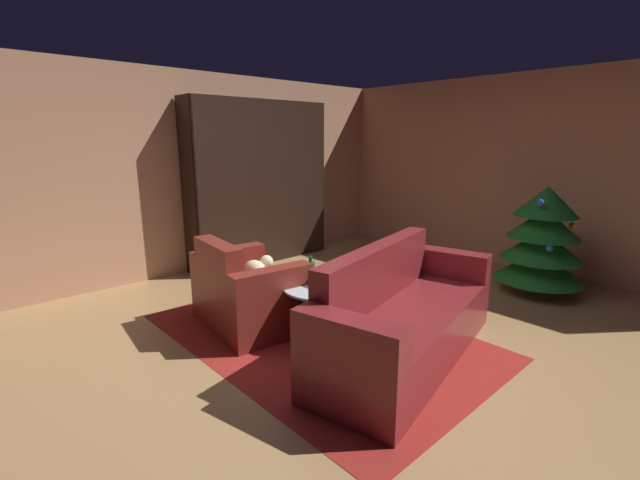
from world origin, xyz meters
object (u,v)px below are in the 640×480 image
object	(u,v)px
armchair_red	(247,294)
decorated_tree	(542,240)
book_stack_on_table	(325,280)
bookshelf_unit	(267,185)
couch_red	(404,320)
coffee_table	(323,291)
bottle_on_table	(311,270)

from	to	relation	value
armchair_red	decorated_tree	xyz separation A→B (m)	(1.49, 2.94, 0.30)
armchair_red	book_stack_on_table	size ratio (longest dim) A/B	5.10
bookshelf_unit	book_stack_on_table	size ratio (longest dim) A/B	10.17
bookshelf_unit	decorated_tree	bearing A→B (deg)	24.05
book_stack_on_table	couch_red	bearing A→B (deg)	21.15
book_stack_on_table	armchair_red	bearing A→B (deg)	-153.24
bookshelf_unit	coffee_table	xyz separation A→B (m)	(2.38, -1.16, -0.65)
armchair_red	couch_red	xyz separation A→B (m)	(1.34, 0.60, -0.00)
coffee_table	book_stack_on_table	bearing A→B (deg)	-5.85
armchair_red	coffee_table	world-z (taller)	armchair_red
couch_red	bottle_on_table	world-z (taller)	couch_red
armchair_red	bottle_on_table	distance (m)	0.66
decorated_tree	bookshelf_unit	bearing A→B (deg)	-155.95
coffee_table	decorated_tree	world-z (taller)	decorated_tree
armchair_red	coffee_table	xyz separation A→B (m)	(0.66, 0.35, 0.12)
armchair_red	bottle_on_table	bearing A→B (deg)	38.63
couch_red	coffee_table	xyz separation A→B (m)	(-0.68, -0.25, 0.12)
bookshelf_unit	couch_red	distance (m)	3.29
couch_red	decorated_tree	distance (m)	2.37
book_stack_on_table	decorated_tree	size ratio (longest dim) A/B	0.18
coffee_table	couch_red	bearing A→B (deg)	20.20
bookshelf_unit	couch_red	world-z (taller)	bookshelf_unit
bookshelf_unit	armchair_red	world-z (taller)	bookshelf_unit
bookshelf_unit	bottle_on_table	xyz separation A→B (m)	(2.19, -1.14, -0.51)
couch_red	decorated_tree	size ratio (longest dim) A/B	1.83
armchair_red	book_stack_on_table	world-z (taller)	armchair_red
coffee_table	book_stack_on_table	size ratio (longest dim) A/B	3.18
bookshelf_unit	book_stack_on_table	world-z (taller)	bookshelf_unit
couch_red	bottle_on_table	size ratio (longest dim) A/B	10.00
armchair_red	bottle_on_table	xyz separation A→B (m)	(0.47, 0.38, 0.26)
bookshelf_unit	coffee_table	distance (m)	2.73
book_stack_on_table	decorated_tree	bearing A→B (deg)	72.89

